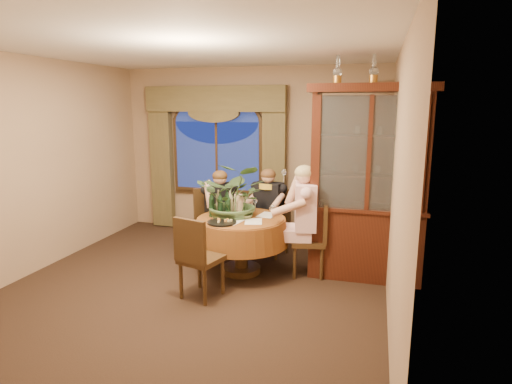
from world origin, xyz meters
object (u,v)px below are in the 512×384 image
(oil_lamp_right, at_px, (412,68))
(chair_back_right, at_px, (271,223))
(china_cabinet, at_px, (368,184))
(chair_front_left, at_px, (201,257))
(oil_lamp_center, at_px, (374,69))
(wine_bottle_1, at_px, (228,205))
(person_pink, at_px, (305,221))
(person_back, at_px, (220,213))
(wine_bottle_2, at_px, (218,202))
(person_scarf, at_px, (269,211))
(olive_bowl, at_px, (246,216))
(wine_bottle_4, at_px, (230,204))
(chair_back, at_px, (213,222))
(dining_table, at_px, (241,245))
(stoneware_vase, at_px, (238,205))
(wine_bottle_0, at_px, (227,201))
(wine_bottle_3, at_px, (220,205))
(chair_right, at_px, (308,239))
(centerpiece_plant, at_px, (235,170))
(wine_bottle_5, at_px, (212,204))
(oil_lamp_left, at_px, (338,70))

(oil_lamp_right, relative_size, chair_back_right, 0.35)
(china_cabinet, xyz_separation_m, chair_front_left, (-1.78, -1.13, -0.74))
(oil_lamp_center, bearing_deg, wine_bottle_1, -168.03)
(oil_lamp_center, xyz_separation_m, person_pink, (-0.75, -0.15, -1.88))
(person_back, bearing_deg, wine_bottle_2, 67.35)
(person_scarf, bearing_deg, oil_lamp_center, 170.75)
(person_back, xyz_separation_m, olive_bowl, (0.58, -0.60, 0.14))
(wine_bottle_4, bearing_deg, chair_back, 129.88)
(dining_table, height_order, stoneware_vase, stoneware_vase)
(wine_bottle_0, relative_size, wine_bottle_2, 1.00)
(dining_table, xyz_separation_m, wine_bottle_3, (-0.27, -0.04, 0.54))
(oil_lamp_right, height_order, person_pink, oil_lamp_right)
(wine_bottle_0, height_order, wine_bottle_1, same)
(wine_bottle_1, bearing_deg, chair_right, 12.06)
(centerpiece_plant, xyz_separation_m, wine_bottle_2, (-0.24, -0.01, -0.44))
(person_back, relative_size, olive_bowl, 7.32)
(wine_bottle_0, xyz_separation_m, wine_bottle_2, (-0.10, -0.08, 0.00))
(wine_bottle_0, bearing_deg, chair_front_left, -88.49)
(oil_lamp_center, distance_m, wine_bottle_3, 2.52)
(chair_back_right, distance_m, wine_bottle_3, 1.05)
(chair_right, xyz_separation_m, wine_bottle_5, (-1.24, -0.22, 0.44))
(china_cabinet, relative_size, person_scarf, 1.89)
(person_scarf, distance_m, wine_bottle_4, 0.89)
(chair_right, bearing_deg, wine_bottle_3, 89.28)
(chair_front_left, relative_size, wine_bottle_1, 2.91)
(centerpiece_plant, xyz_separation_m, wine_bottle_4, (-0.06, -0.04, -0.44))
(oil_lamp_right, bearing_deg, wine_bottle_1, -170.35)
(chair_right, bearing_deg, china_cabinet, -89.12)
(chair_back_right, height_order, centerpiece_plant, centerpiece_plant)
(oil_lamp_left, xyz_separation_m, wine_bottle_3, (-1.41, -0.35, -1.69))
(person_back, bearing_deg, person_scarf, 158.96)
(oil_lamp_right, height_order, wine_bottle_1, oil_lamp_right)
(dining_table, distance_m, centerpiece_plant, 0.99)
(wine_bottle_0, bearing_deg, chair_back, 130.61)
(wine_bottle_0, xyz_separation_m, wine_bottle_1, (0.08, -0.21, 0.00))
(oil_lamp_right, height_order, centerpiece_plant, oil_lamp_right)
(person_back, bearing_deg, chair_right, 121.72)
(wine_bottle_4, bearing_deg, dining_table, -16.14)
(oil_lamp_left, distance_m, olive_bowl, 2.14)
(chair_front_left, height_order, person_scarf, person_scarf)
(wine_bottle_4, bearing_deg, wine_bottle_1, -87.06)
(wine_bottle_0, bearing_deg, oil_lamp_center, 5.02)
(person_pink, relative_size, olive_bowl, 8.36)
(chair_front_left, bearing_deg, chair_back_right, 89.94)
(chair_right, bearing_deg, chair_front_left, 121.46)
(dining_table, relative_size, oil_lamp_right, 3.63)
(wine_bottle_5, bearing_deg, person_back, 101.08)
(chair_back, distance_m, person_pink, 1.54)
(wine_bottle_0, bearing_deg, stoneware_vase, -11.00)
(oil_lamp_right, relative_size, person_scarf, 0.27)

